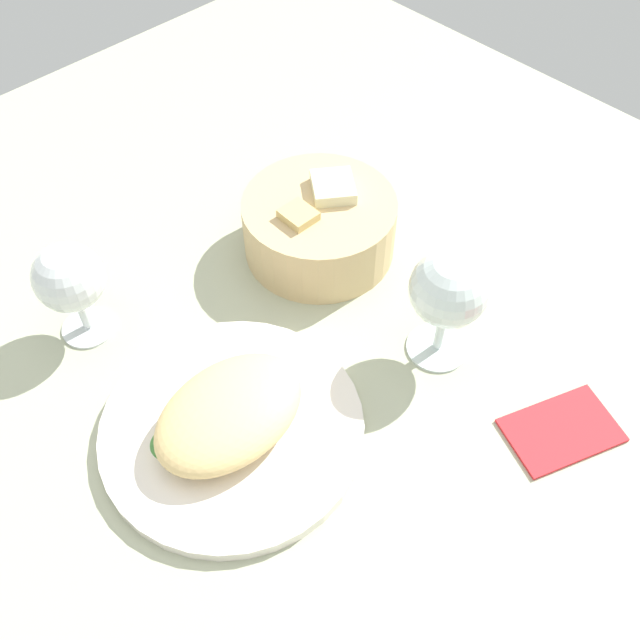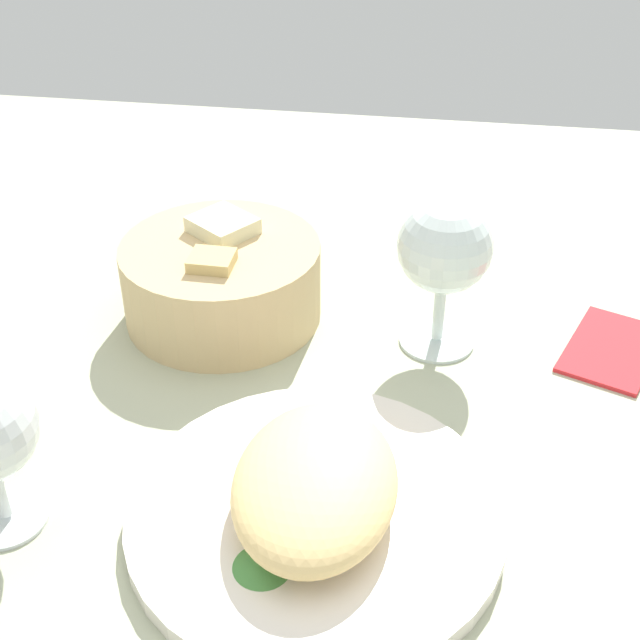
{
  "view_description": "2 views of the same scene",
  "coord_description": "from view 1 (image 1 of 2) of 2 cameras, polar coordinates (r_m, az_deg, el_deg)",
  "views": [
    {
      "loc": [
        -23.63,
        -30.06,
        62.14
      ],
      "look_at": [
        8.3,
        2.87,
        5.06
      ],
      "focal_mm": 40.11,
      "sensor_mm": 36.0,
      "label": 1
    },
    {
      "loc": [
        -46.58,
        -5.07,
        45.9
      ],
      "look_at": [
        13.04,
        3.98,
        4.38
      ],
      "focal_mm": 49.35,
      "sensor_mm": 36.0,
      "label": 2
    }
  ],
  "objects": [
    {
      "name": "bread_basket",
      "position": [
        0.84,
        -0.02,
        7.58
      ],
      "size": [
        17.9,
        17.9,
        8.82
      ],
      "color": "tan",
      "rests_on": "ground_plane"
    },
    {
      "name": "wine_glass_far",
      "position": [
        0.77,
        -19.34,
        3.0
      ],
      "size": [
        7.35,
        7.35,
        12.04
      ],
      "color": "silver",
      "rests_on": "ground_plane"
    },
    {
      "name": "omelette",
      "position": [
        0.69,
        -7.25,
        -7.35
      ],
      "size": [
        16.06,
        11.38,
        4.52
      ],
      "primitive_type": "ellipsoid",
      "rotation": [
        0.0,
        0.0,
        0.02
      ],
      "color": "#EEC77F",
      "rests_on": "plate"
    },
    {
      "name": "wine_glass_near",
      "position": [
        0.71,
        10.22,
        2.2
      ],
      "size": [
        8.0,
        8.0,
        13.76
      ],
      "color": "silver",
      "rests_on": "ground_plane"
    },
    {
      "name": "plate",
      "position": [
        0.72,
        -7.01,
        -8.59
      ],
      "size": [
        25.99,
        25.99,
        1.4
      ],
      "primitive_type": "cylinder",
      "color": "silver",
      "rests_on": "ground_plane"
    },
    {
      "name": "folded_napkin",
      "position": [
        0.75,
        18.74,
        -8.25
      ],
      "size": [
        12.81,
        10.57,
        0.8
      ],
      "primitive_type": "cube",
      "rotation": [
        0.0,
        0.0,
        2.76
      ],
      "color": "red",
      "rests_on": "ground_plane"
    },
    {
      "name": "ground_plane",
      "position": [
        0.74,
        -3.1,
        -7.71
      ],
      "size": [
        140.0,
        140.0,
        2.0
      ],
      "primitive_type": "cube",
      "color": "#A9AE90"
    },
    {
      "name": "lettuce_garnish",
      "position": [
        0.7,
        -11.96,
        -9.4
      ],
      "size": [
        3.83,
        3.83,
        1.09
      ],
      "primitive_type": "cone",
      "color": "#42823A",
      "rests_on": "plate"
    }
  ]
}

